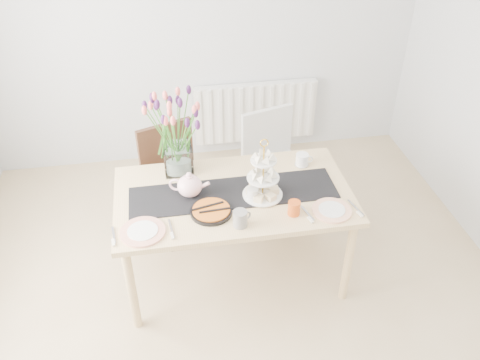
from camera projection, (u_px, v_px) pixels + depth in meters
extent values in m
plane|color=tan|center=(245.00, 329.00, 3.44)|extent=(4.50, 4.50, 0.00)
plane|color=silver|center=(200.00, 28.00, 4.47)|extent=(4.00, 0.00, 4.00)
cube|color=white|center=(255.00, 112.00, 4.99)|extent=(1.20, 0.08, 0.60)
cube|color=tan|center=(234.00, 196.00, 3.45)|extent=(1.60, 0.90, 0.04)
cylinder|color=tan|center=(132.00, 289.00, 3.27)|extent=(0.06, 0.06, 0.71)
cylinder|color=tan|center=(348.00, 261.00, 3.47)|extent=(0.06, 0.06, 0.71)
cylinder|color=tan|center=(132.00, 214.00, 3.87)|extent=(0.06, 0.06, 0.71)
cylinder|color=tan|center=(316.00, 194.00, 4.07)|extent=(0.06, 0.06, 0.71)
cube|color=#341F13|center=(179.00, 186.00, 3.99)|extent=(0.58, 0.58, 0.04)
cube|color=#341F13|center=(166.00, 148.00, 3.99)|extent=(0.44, 0.20, 0.43)
cylinder|color=#341F13|center=(170.00, 230.00, 3.93)|extent=(0.04, 0.04, 0.44)
cylinder|color=#341F13|center=(211.00, 214.00, 4.08)|extent=(0.04, 0.04, 0.44)
cylinder|color=#341F13|center=(152.00, 204.00, 4.18)|extent=(0.04, 0.04, 0.44)
cylinder|color=#341F13|center=(191.00, 191.00, 4.33)|extent=(0.04, 0.04, 0.44)
cube|color=silver|center=(278.00, 169.00, 4.17)|extent=(0.56, 0.56, 0.04)
cube|color=silver|center=(267.00, 133.00, 4.18)|extent=(0.45, 0.17, 0.43)
cylinder|color=silver|center=(268.00, 211.00, 4.11)|extent=(0.04, 0.04, 0.45)
cylinder|color=silver|center=(306.00, 199.00, 4.24)|extent=(0.04, 0.04, 0.45)
cylinder|color=silver|center=(248.00, 187.00, 4.37)|extent=(0.04, 0.04, 0.45)
cylinder|color=silver|center=(284.00, 176.00, 4.50)|extent=(0.04, 0.04, 0.45)
cube|color=black|center=(234.00, 193.00, 3.43)|extent=(1.40, 0.35, 0.01)
cube|color=silver|center=(178.00, 158.00, 3.60)|extent=(0.20, 0.20, 0.20)
cylinder|color=gold|center=(263.00, 172.00, 3.30)|extent=(0.01, 0.01, 0.39)
cylinder|color=white|center=(262.00, 194.00, 3.41)|extent=(0.27, 0.27, 0.01)
cylinder|color=white|center=(263.00, 178.00, 3.32)|extent=(0.22, 0.22, 0.01)
cylinder|color=white|center=(264.00, 161.00, 3.25)|extent=(0.17, 0.17, 0.01)
cylinder|color=white|center=(302.00, 160.00, 3.68)|extent=(0.11, 0.11, 0.09)
cylinder|color=black|center=(211.00, 212.00, 3.26)|extent=(0.27, 0.27, 0.02)
cylinder|color=#C8701C|center=(211.00, 210.00, 3.25)|extent=(0.24, 0.24, 0.01)
cylinder|color=gray|center=(240.00, 219.00, 3.14)|extent=(0.12, 0.12, 0.11)
cylinder|color=silver|center=(253.00, 194.00, 3.35)|extent=(0.10, 0.10, 0.09)
cylinder|color=#D35117|center=(294.00, 208.00, 3.23)|extent=(0.11, 0.11, 0.10)
cylinder|color=silver|center=(143.00, 232.00, 3.11)|extent=(0.31, 0.31, 0.01)
cylinder|color=white|center=(332.00, 210.00, 3.28)|extent=(0.31, 0.31, 0.01)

